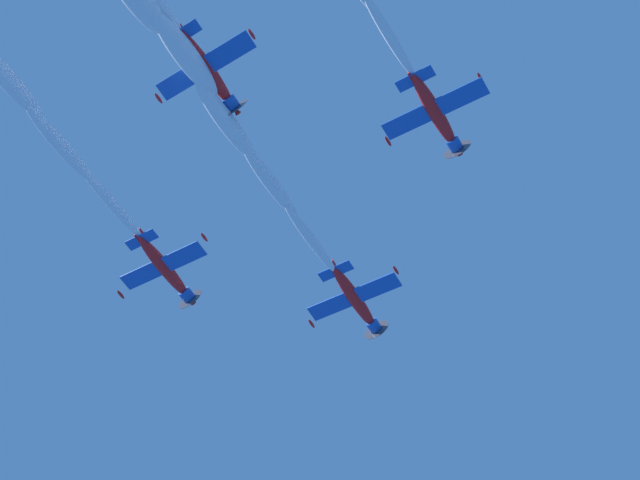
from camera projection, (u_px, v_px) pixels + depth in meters
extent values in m
ellipsoid|color=red|center=(354.00, 298.00, 76.49)|extent=(4.56, 7.30, 1.88)
cylinder|color=#194CB2|center=(373.00, 325.00, 77.66)|extent=(1.72, 1.45, 1.45)
cone|color=red|center=(377.00, 331.00, 77.91)|extent=(0.95, 0.97, 0.71)
cylinder|color=#3F3F47|center=(376.00, 330.00, 77.86)|extent=(2.82, 1.21, 3.04)
cube|color=#194CB2|center=(353.00, 297.00, 76.24)|extent=(9.11, 5.61, 2.00)
ellipsoid|color=red|center=(312.00, 324.00, 76.67)|extent=(0.74, 1.04, 0.39)
ellipsoid|color=red|center=(396.00, 270.00, 75.81)|extent=(0.74, 1.04, 0.39)
cube|color=#194CB2|center=(336.00, 271.00, 75.42)|extent=(3.46, 2.41, 0.80)
cube|color=red|center=(334.00, 268.00, 75.93)|extent=(0.90, 1.20, 1.34)
ellipsoid|color=#1E232D|center=(356.00, 299.00, 77.04)|extent=(1.58, 1.89, 0.98)
ellipsoid|color=red|center=(164.00, 267.00, 74.84)|extent=(4.62, 7.35, 1.59)
cylinder|color=#194CB2|center=(186.00, 295.00, 76.15)|extent=(1.73, 1.52, 1.45)
cone|color=red|center=(191.00, 300.00, 76.43)|extent=(0.96, 1.00, 0.70)
cylinder|color=#3F3F47|center=(190.00, 299.00, 76.36)|extent=(2.84, 1.35, 3.12)
cube|color=#194CB2|center=(162.00, 266.00, 74.58)|extent=(9.06, 5.59, 2.30)
ellipsoid|color=red|center=(121.00, 295.00, 74.85)|extent=(0.74, 1.06, 0.36)
ellipsoid|color=red|center=(204.00, 237.00, 74.30)|extent=(0.74, 1.06, 0.36)
cube|color=#194CB2|center=(142.00, 240.00, 73.64)|extent=(3.45, 2.41, 0.89)
cube|color=red|center=(141.00, 237.00, 74.13)|extent=(0.93, 1.27, 1.28)
ellipsoid|color=#1E232D|center=(166.00, 268.00, 75.40)|extent=(1.60, 1.93, 0.93)
ellipsoid|color=red|center=(435.00, 111.00, 69.11)|extent=(4.62, 7.35, 1.64)
cylinder|color=#194CB2|center=(454.00, 144.00, 70.40)|extent=(1.75, 1.52, 1.47)
cone|color=red|center=(458.00, 151.00, 70.68)|extent=(0.96, 1.00, 0.71)
cylinder|color=#3F3F47|center=(457.00, 149.00, 70.62)|extent=(2.88, 1.35, 3.15)
cube|color=#194CB2|center=(434.00, 110.00, 68.85)|extent=(9.03, 5.57, 2.45)
ellipsoid|color=red|center=(388.00, 141.00, 69.05)|extent=(0.75, 1.06, 0.36)
ellipsoid|color=red|center=(480.00, 78.00, 68.65)|extent=(0.75, 1.06, 0.36)
cube|color=#194CB2|center=(415.00, 79.00, 67.92)|extent=(3.44, 2.40, 0.95)
cube|color=red|center=(413.00, 77.00, 68.42)|extent=(0.95, 1.27, 1.29)
ellipsoid|color=#1E232D|center=(435.00, 114.00, 69.67)|extent=(1.60, 1.93, 0.95)
ellipsoid|color=red|center=(206.00, 68.00, 67.53)|extent=(4.59, 7.32, 1.65)
cylinder|color=#194CB2|center=(231.00, 103.00, 68.79)|extent=(1.70, 1.48, 1.42)
cone|color=red|center=(236.00, 110.00, 69.07)|extent=(0.94, 0.98, 0.69)
cylinder|color=#3F3F47|center=(235.00, 108.00, 69.00)|extent=(2.77, 1.28, 3.03)
cube|color=#194CB2|center=(205.00, 66.00, 67.27)|extent=(9.13, 5.62, 1.89)
ellipsoid|color=red|center=(159.00, 98.00, 67.74)|extent=(0.74, 1.05, 0.36)
ellipsoid|color=red|center=(252.00, 34.00, 66.80)|extent=(0.74, 1.05, 0.36)
cube|color=#194CB2|center=(183.00, 34.00, 66.37)|extent=(3.47, 2.42, 0.75)
cube|color=red|center=(182.00, 33.00, 66.87)|extent=(0.89, 1.23, 1.31)
ellipsoid|color=#1E232D|center=(209.00, 71.00, 68.09)|extent=(1.58, 1.90, 0.93)
ellipsoid|color=white|center=(311.00, 240.00, 73.69)|extent=(4.58, 7.94, 1.22)
ellipsoid|color=white|center=(271.00, 183.00, 71.37)|extent=(4.88, 8.10, 1.56)
ellipsoid|color=white|center=(227.00, 122.00, 68.86)|extent=(5.19, 8.26, 1.89)
ellipsoid|color=white|center=(186.00, 55.00, 66.28)|extent=(5.49, 8.42, 2.23)
ellipsoid|color=white|center=(113.00, 205.00, 72.21)|extent=(4.58, 7.94, 1.22)
ellipsoid|color=white|center=(61.00, 145.00, 69.43)|extent=(4.88, 8.10, 1.56)
ellipsoid|color=white|center=(8.00, 80.00, 67.12)|extent=(5.19, 8.26, 1.89)
ellipsoid|color=white|center=(389.00, 35.00, 66.34)|extent=(4.58, 7.94, 1.22)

